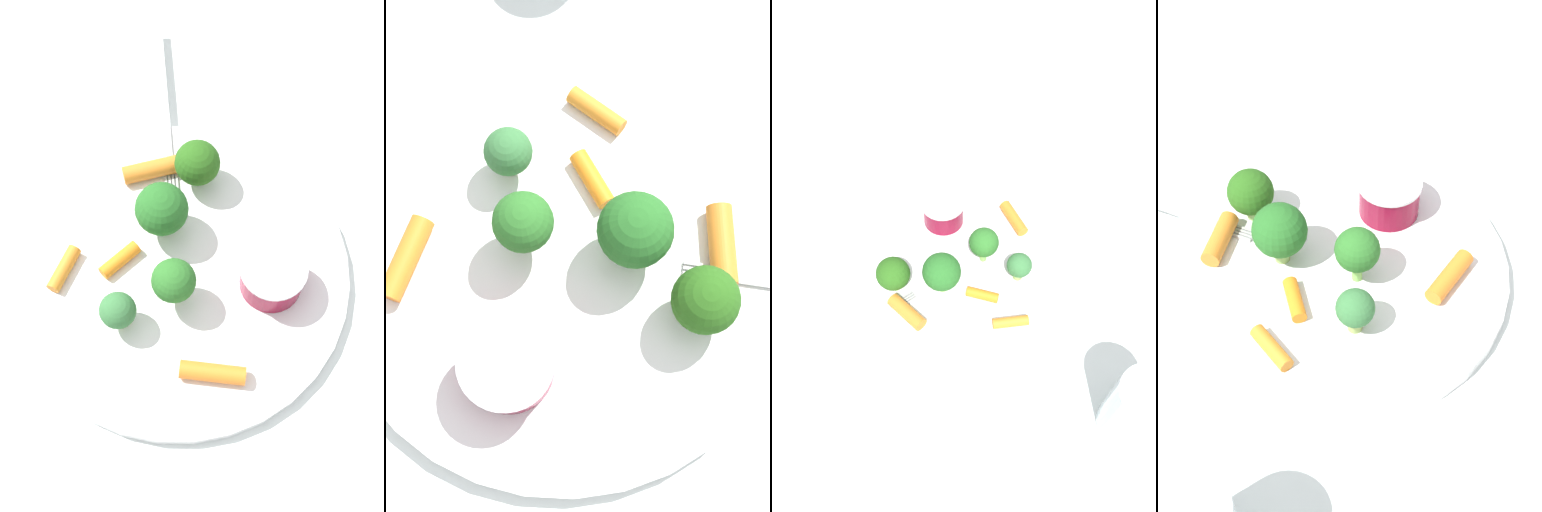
{
  "view_description": "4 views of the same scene",
  "coord_description": "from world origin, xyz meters",
  "views": [
    {
      "loc": [
        -0.13,
        0.22,
        0.61
      ],
      "look_at": [
        -0.01,
        -0.01,
        0.02
      ],
      "focal_mm": 51.91,
      "sensor_mm": 36.0,
      "label": 1
    },
    {
      "loc": [
        -0.09,
        -0.09,
        0.46
      ],
      "look_at": [
        0.0,
        -0.01,
        0.03
      ],
      "focal_mm": 51.46,
      "sensor_mm": 36.0,
      "label": 2
    },
    {
      "loc": [
        0.34,
        -0.01,
        0.5
      ],
      "look_at": [
        -0.0,
        -0.0,
        0.03
      ],
      "focal_mm": 32.46,
      "sensor_mm": 36.0,
      "label": 3
    },
    {
      "loc": [
        0.21,
        0.35,
        0.49
      ],
      "look_at": [
        -0.01,
        0.01,
        0.02
      ],
      "focal_mm": 51.67,
      "sensor_mm": 36.0,
      "label": 4
    }
  ],
  "objects": [
    {
      "name": "carrot_stick_2",
      "position": [
        -0.07,
        0.07,
        0.02
      ],
      "size": [
        0.06,
        0.03,
        0.02
      ],
      "primitive_type": "cylinder",
      "rotation": [
        1.57,
        0.0,
        5.1
      ],
      "color": "orange",
      "rests_on": "plate"
    },
    {
      "name": "carrot_stick_3",
      "position": [
        0.09,
        0.05,
        0.02
      ],
      "size": [
        0.02,
        0.04,
        0.01
      ],
      "primitive_type": "cylinder",
      "rotation": [
        1.57,
        0.0,
        3.23
      ],
      "color": "orange",
      "rests_on": "plate"
    },
    {
      "name": "ground_plane",
      "position": [
        0.0,
        0.0,
        0.0
      ],
      "size": [
        2.4,
        2.4,
        0.0
      ],
      "primitive_type": "plane",
      "color": "silver"
    },
    {
      "name": "broccoli_floret_2",
      "position": [
        -0.01,
        0.02,
        0.05
      ],
      "size": [
        0.04,
        0.04,
        0.05
      ],
      "color": "#83C158",
      "rests_on": "plate"
    },
    {
      "name": "broccoli_floret_1",
      "position": [
        0.03,
        -0.09,
        0.04
      ],
      "size": [
        0.04,
        0.04,
        0.05
      ],
      "color": "#97C06A",
      "rests_on": "plate"
    },
    {
      "name": "carrot_stick_0",
      "position": [
        0.05,
        0.02,
        0.02
      ],
      "size": [
        0.02,
        0.04,
        0.01
      ],
      "primitive_type": "cylinder",
      "rotation": [
        1.57,
        0.0,
        5.96
      ],
      "color": "orange",
      "rests_on": "plate"
    },
    {
      "name": "broccoli_floret_3",
      "position": [
        0.03,
        -0.03,
        0.05
      ],
      "size": [
        0.05,
        0.05,
        0.06
      ],
      "color": "#91B65E",
      "rests_on": "plate"
    },
    {
      "name": "broccoli_floret_0",
      "position": [
        0.02,
        0.07,
        0.04
      ],
      "size": [
        0.03,
        0.03,
        0.04
      ],
      "color": "#95AF59",
      "rests_on": "plate"
    },
    {
      "name": "fork",
      "position": [
        0.09,
        -0.14,
        0.01
      ],
      "size": [
        0.12,
        0.17,
        0.0
      ],
      "color": "#B9BBBC",
      "rests_on": "plate"
    },
    {
      "name": "sauce_cup",
      "position": [
        -0.08,
        -0.03,
        0.03
      ],
      "size": [
        0.06,
        0.06,
        0.04
      ],
      "color": "maroon",
      "rests_on": "plate"
    },
    {
      "name": "carrot_stick_1",
      "position": [
        0.07,
        -0.07,
        0.02
      ],
      "size": [
        0.05,
        0.05,
        0.02
      ],
      "primitive_type": "cylinder",
      "rotation": [
        1.57,
        0.0,
        2.34
      ],
      "color": "orange",
      "rests_on": "plate"
    },
    {
      "name": "plate",
      "position": [
        0.0,
        0.0,
        0.01
      ],
      "size": [
        0.3,
        0.3,
        0.01
      ],
      "primitive_type": "cylinder",
      "color": "white",
      "rests_on": "ground_plane"
    }
  ]
}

